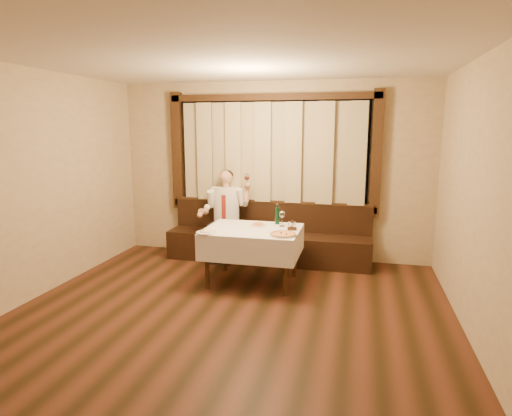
% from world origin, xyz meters
% --- Properties ---
extents(room, '(5.01, 6.01, 2.81)m').
position_xyz_m(room, '(-0.00, 0.97, 1.50)').
color(room, black).
rests_on(room, ground).
extents(banquette, '(3.20, 0.61, 0.94)m').
position_xyz_m(banquette, '(0.00, 2.72, 0.31)').
color(banquette, black).
rests_on(banquette, ground).
extents(dining_table, '(1.27, 0.97, 0.76)m').
position_xyz_m(dining_table, '(0.00, 1.70, 0.65)').
color(dining_table, black).
rests_on(dining_table, ground).
extents(pizza, '(0.35, 0.35, 0.04)m').
position_xyz_m(pizza, '(0.47, 1.43, 0.77)').
color(pizza, white).
rests_on(pizza, dining_table).
extents(pasta_red, '(0.24, 0.24, 0.08)m').
position_xyz_m(pasta_red, '(0.03, 1.88, 0.79)').
color(pasta_red, white).
rests_on(pasta_red, dining_table).
extents(pasta_cream, '(0.25, 0.25, 0.09)m').
position_xyz_m(pasta_cream, '(-0.52, 1.32, 0.79)').
color(pasta_cream, white).
rests_on(pasta_cream, dining_table).
extents(green_bottle, '(0.06, 0.06, 0.29)m').
position_xyz_m(green_bottle, '(0.27, 2.04, 0.88)').
color(green_bottle, '#104D2D').
rests_on(green_bottle, dining_table).
extents(table_wine_glass, '(0.08, 0.08, 0.21)m').
position_xyz_m(table_wine_glass, '(0.36, 1.93, 0.91)').
color(table_wine_glass, white).
rests_on(table_wine_glass, dining_table).
extents(cruet_caddy, '(0.13, 0.08, 0.13)m').
position_xyz_m(cruet_caddy, '(0.53, 1.74, 0.80)').
color(cruet_caddy, black).
rests_on(cruet_caddy, dining_table).
extents(seated_man, '(0.79, 0.59, 1.43)m').
position_xyz_m(seated_man, '(-0.68, 2.63, 0.83)').
color(seated_man, black).
rests_on(seated_man, ground).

